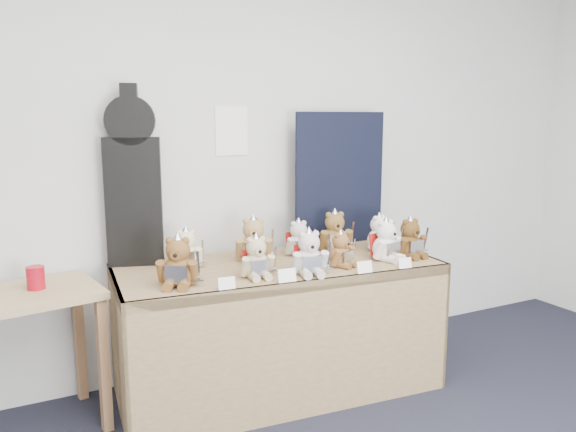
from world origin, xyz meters
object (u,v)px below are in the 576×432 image
display_table (284,295)px  teddy_front_far_right (386,242)px  teddy_front_centre (309,255)px  teddy_back_right (335,233)px  teddy_back_centre_left (254,241)px  guitar_case (133,178)px  teddy_front_end (410,240)px  teddy_back_end (379,234)px  teddy_front_left (257,259)px  side_table (3,320)px  teddy_back_left (186,251)px  teddy_front_far_left (178,264)px  teddy_front_right (341,251)px  teddy_back_centre_right (299,240)px  red_cup (36,278)px

display_table → teddy_front_far_right: size_ratio=6.88×
teddy_front_centre → teddy_back_right: size_ratio=0.95×
teddy_back_centre_left → teddy_front_far_right: bearing=-5.3°
guitar_case → teddy_front_end: 1.66m
teddy_back_right → teddy_back_end: size_ratio=1.12×
teddy_front_left → teddy_front_centre: teddy_front_centre is taller
guitar_case → teddy_back_end: guitar_case is taller
side_table → teddy_front_left: size_ratio=3.81×
teddy_back_left → teddy_back_right: size_ratio=0.87×
teddy_front_far_left → teddy_back_left: teddy_front_far_left is taller
teddy_front_right → teddy_front_left: bearing=156.6°
teddy_front_right → teddy_back_centre_left: bearing=117.7°
teddy_front_far_left → teddy_back_centre_right: 0.88m
teddy_front_right → teddy_back_end: teddy_back_end is taller
teddy_front_centre → teddy_back_end: teddy_front_centre is taller
teddy_back_centre_left → side_table: bearing=-161.0°
teddy_front_left → guitar_case: bearing=136.6°
guitar_case → red_cup: 0.73m
teddy_back_centre_left → teddy_back_centre_right: size_ratio=1.20×
display_table → side_table: bearing=176.6°
display_table → teddy_back_right: teddy_back_right is taller
teddy_front_centre → teddy_back_centre_right: bearing=81.0°
guitar_case → teddy_front_right: guitar_case is taller
teddy_back_end → red_cup: bearing=158.6°
teddy_front_end → teddy_front_far_left: bearing=174.9°
display_table → teddy_back_left: (-0.50, 0.22, 0.27)m
guitar_case → teddy_back_left: size_ratio=4.01×
teddy_back_centre_right → teddy_back_right: bearing=2.1°
teddy_back_left → teddy_back_centre_left: bearing=14.9°
guitar_case → teddy_back_centre_right: guitar_case is taller
display_table → red_cup: bearing=174.0°
red_cup → teddy_front_right: size_ratio=0.51×
teddy_front_far_right → teddy_back_right: size_ratio=0.95×
teddy_front_centre → teddy_back_right: teddy_back_right is taller
display_table → side_table: (-1.43, 0.21, 0.02)m
teddy_back_left → teddy_back_centre_left: size_ratio=0.85×
teddy_back_left → teddy_front_left: bearing=-32.8°
teddy_front_left → teddy_back_end: 0.97m
display_table → teddy_back_end: size_ratio=7.34×
display_table → teddy_front_centre: size_ratio=6.90×
side_table → teddy_front_far_left: (0.80, -0.30, 0.26)m
side_table → teddy_front_right: (1.72, -0.34, 0.23)m
teddy_front_far_left → teddy_front_end: 1.41m
teddy_front_far_left → teddy_front_right: teddy_front_far_left is taller
side_table → red_cup: size_ratio=8.29×
teddy_front_left → teddy_back_centre_right: 0.53m
display_table → teddy_back_centre_left: bearing=122.0°
teddy_front_centre → teddy_front_left: bearing=176.2°
side_table → teddy_back_left: size_ratio=3.83×
teddy_front_left → teddy_back_centre_left: (0.12, 0.32, 0.02)m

